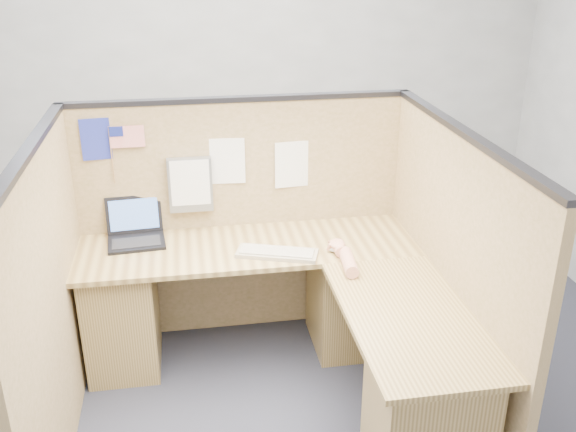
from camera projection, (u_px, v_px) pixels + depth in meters
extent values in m
plane|color=#21222F|center=(265.00, 424.00, 3.39)|extent=(5.00, 5.00, 0.00)
plane|color=gray|center=(223.00, 77.00, 4.88)|extent=(5.00, 0.00, 5.00)
cube|color=olive|center=(242.00, 220.00, 4.00)|extent=(2.05, 0.05, 1.50)
cube|color=#232328|center=(238.00, 99.00, 3.70)|extent=(2.05, 0.06, 0.03)
cube|color=olive|center=(51.00, 309.00, 3.04)|extent=(0.05, 1.80, 1.50)
cube|color=#232328|center=(25.00, 155.00, 2.73)|extent=(0.06, 1.80, 0.03)
cube|color=olive|center=(450.00, 276.00, 3.34)|extent=(0.05, 1.80, 1.50)
cube|color=#232328|center=(467.00, 133.00, 3.04)|extent=(0.06, 1.80, 0.03)
cube|color=brown|center=(248.00, 248.00, 3.72)|extent=(1.95, 0.60, 0.03)
cube|color=brown|center=(410.00, 318.00, 3.03)|extent=(0.60, 1.15, 0.03)
cube|color=brown|center=(122.00, 313.00, 3.75)|extent=(0.40, 0.50, 0.70)
cube|color=brown|center=(346.00, 294.00, 3.96)|extent=(0.40, 0.50, 0.70)
cube|color=brown|center=(428.00, 425.00, 2.89)|extent=(0.50, 0.40, 0.70)
cube|color=black|center=(137.00, 242.00, 3.73)|extent=(0.34, 0.27, 0.02)
cube|color=black|center=(136.00, 214.00, 3.82)|extent=(0.33, 0.10, 0.22)
cube|color=#365389|center=(136.00, 215.00, 3.81)|extent=(0.29, 0.07, 0.18)
cube|color=gray|center=(277.00, 253.00, 3.60)|extent=(0.48, 0.29, 0.02)
cube|color=silver|center=(277.00, 251.00, 3.59)|extent=(0.43, 0.25, 0.01)
ellipsoid|color=silver|center=(337.00, 248.00, 3.63)|extent=(0.11, 0.07, 0.05)
ellipsoid|color=tan|center=(337.00, 244.00, 3.62)|extent=(0.09, 0.11, 0.05)
cylinder|color=tan|center=(340.00, 251.00, 3.58)|extent=(0.06, 0.05, 0.06)
cylinder|color=tan|center=(349.00, 262.00, 3.45)|extent=(0.10, 0.27, 0.08)
cube|color=navy|center=(97.00, 139.00, 3.63)|extent=(0.18, 0.02, 0.24)
cylinder|color=olive|center=(112.00, 155.00, 3.67)|extent=(0.01, 0.01, 0.34)
cube|color=red|center=(127.00, 137.00, 3.64)|extent=(0.19, 0.00, 0.13)
cube|color=navy|center=(116.00, 132.00, 3.61)|extent=(0.08, 0.00, 0.06)
cube|color=slate|center=(190.00, 185.00, 3.80)|extent=(0.26, 0.05, 0.33)
cube|color=white|center=(190.00, 183.00, 3.77)|extent=(0.23, 0.01, 0.28)
cube|color=white|center=(226.00, 161.00, 3.80)|extent=(0.22, 0.02, 0.28)
cube|color=white|center=(293.00, 165.00, 3.88)|extent=(0.23, 0.02, 0.29)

